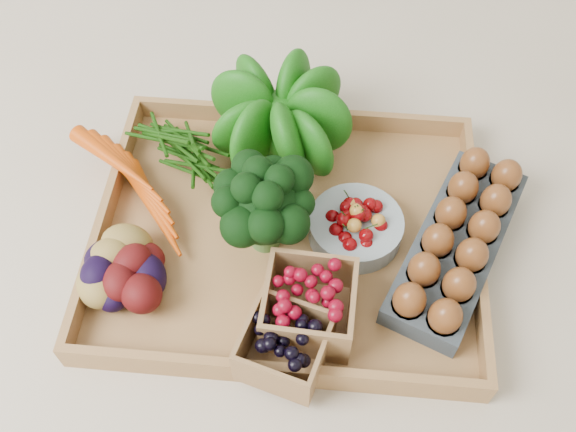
# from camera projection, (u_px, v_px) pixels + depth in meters

# --- Properties ---
(ground) EXTENTS (4.00, 4.00, 0.00)m
(ground) POSITION_uv_depth(u_px,v_px,m) (288.00, 239.00, 0.95)
(ground) COLOR beige
(ground) RESTS_ON ground
(tray) EXTENTS (0.55, 0.45, 0.01)m
(tray) POSITION_uv_depth(u_px,v_px,m) (288.00, 236.00, 0.95)
(tray) COLOR #A77946
(tray) RESTS_ON ground
(carrots) EXTENTS (0.19, 0.14, 0.05)m
(carrots) POSITION_uv_depth(u_px,v_px,m) (143.00, 188.00, 0.96)
(carrots) COLOR #CD4608
(carrots) RESTS_ON tray
(lettuce) EXTENTS (0.16, 0.16, 0.16)m
(lettuce) POSITION_uv_depth(u_px,v_px,m) (279.00, 109.00, 0.98)
(lettuce) COLOR #0F4B0B
(lettuce) RESTS_ON tray
(broccoli) EXTENTS (0.14, 0.14, 0.11)m
(broccoli) POSITION_uv_depth(u_px,v_px,m) (265.00, 218.00, 0.89)
(broccoli) COLOR black
(broccoli) RESTS_ON tray
(cherry_bowl) EXTENTS (0.14, 0.14, 0.04)m
(cherry_bowl) POSITION_uv_depth(u_px,v_px,m) (356.00, 228.00, 0.93)
(cherry_bowl) COLOR #8C9EA5
(cherry_bowl) RESTS_ON tray
(egg_carton) EXTENTS (0.22, 0.33, 0.04)m
(egg_carton) POSITION_uv_depth(u_px,v_px,m) (456.00, 246.00, 0.91)
(egg_carton) COLOR #3D474D
(egg_carton) RESTS_ON tray
(potatoes) EXTENTS (0.15, 0.15, 0.09)m
(potatoes) POSITION_uv_depth(u_px,v_px,m) (115.00, 267.00, 0.86)
(potatoes) COLOR #410A0B
(potatoes) RESTS_ON tray
(punnet_blackberry) EXTENTS (0.13, 0.13, 0.07)m
(punnet_blackberry) POSITION_uv_depth(u_px,v_px,m) (285.00, 346.00, 0.80)
(punnet_blackberry) COLOR black
(punnet_blackberry) RESTS_ON tray
(punnet_raspberry) EXTENTS (0.12, 0.12, 0.08)m
(punnet_raspberry) POSITION_uv_depth(u_px,v_px,m) (309.00, 306.00, 0.83)
(punnet_raspberry) COLOR maroon
(punnet_raspberry) RESTS_ON tray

